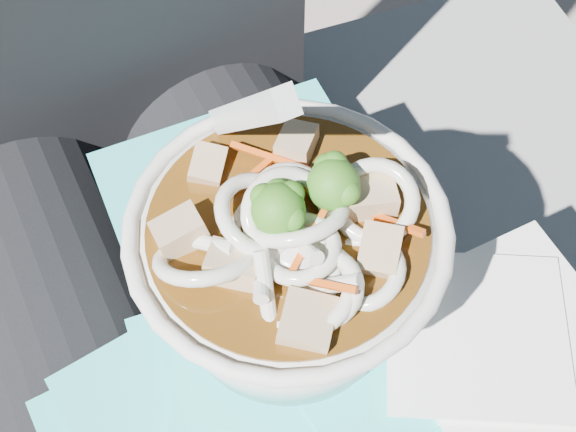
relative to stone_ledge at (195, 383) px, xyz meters
name	(u,v)px	position (x,y,z in m)	size (l,w,h in m)	color
stone_ledge	(195,383)	(0.00, 0.00, 0.00)	(1.00, 0.50, 0.45)	slate
lap	(235,410)	(0.00, -0.15, 0.30)	(0.33, 0.48, 0.16)	black
person_body	(181,288)	(0.00, -0.06, 0.33)	(0.34, 0.94, 1.00)	black
plastic_bag	(292,373)	(0.03, -0.17, 0.39)	(0.32, 0.36, 0.02)	#30C6C8
napkins	(499,340)	(0.15, -0.21, 0.41)	(0.15, 0.15, 0.01)	white
udon_bowl	(289,261)	(0.05, -0.14, 0.46)	(0.17, 0.17, 0.20)	white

